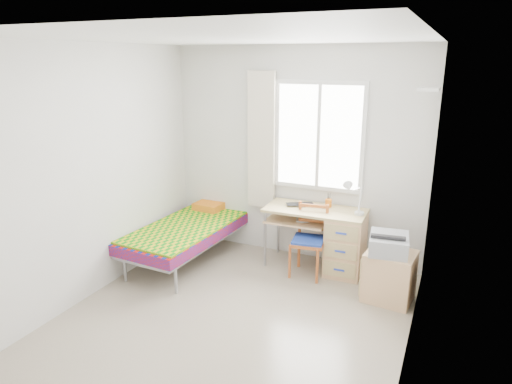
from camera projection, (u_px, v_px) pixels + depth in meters
floor at (232, 319)px, 4.43m from camera, size 3.50×3.50×0.00m
ceiling at (227, 38)px, 3.70m from camera, size 3.50×3.50×0.00m
wall_back at (295, 155)px, 5.60m from camera, size 3.20×0.00×3.20m
wall_left at (92, 173)px, 4.69m from camera, size 0.00×3.50×3.50m
wall_right at (418, 215)px, 3.44m from camera, size 0.00×3.50×3.50m
window at (319, 137)px, 5.39m from camera, size 1.10×0.04×1.30m
curtain at (261, 141)px, 5.66m from camera, size 0.35×0.05×1.70m
floating_shelf at (429, 89)px, 4.47m from camera, size 0.20×0.32×0.03m
bed at (191, 228)px, 5.73m from camera, size 0.98×1.90×0.80m
desk at (340, 240)px, 5.33m from camera, size 1.19×0.56×0.74m
chair at (310, 235)px, 5.26m from camera, size 0.41×0.41×0.84m
cabinet at (389, 276)px, 4.74m from camera, size 0.53×0.48×0.53m
printer at (389, 243)px, 4.65m from camera, size 0.43×0.48×0.19m
laptop at (301, 206)px, 5.44m from camera, size 0.39×0.34×0.03m
pen_cup at (328, 203)px, 5.42m from camera, size 0.10×0.10×0.10m
task_lamp at (353, 194)px, 5.02m from camera, size 0.23×0.33×0.42m
book at (296, 219)px, 5.46m from camera, size 0.22×0.25×0.02m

